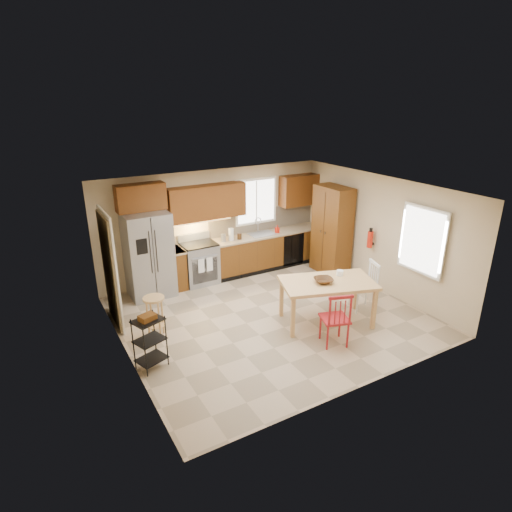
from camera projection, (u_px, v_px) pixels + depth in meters
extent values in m
plane|color=tan|center=(271.00, 316.00, 8.35)|extent=(5.50, 5.50, 0.00)
cube|color=silver|center=(272.00, 190.00, 7.46)|extent=(5.50, 5.00, 0.02)
cube|color=#CCB793|center=(215.00, 223.00, 9.93)|extent=(5.50, 0.02, 2.50)
cube|color=#CCB793|center=(367.00, 313.00, 5.88)|extent=(5.50, 0.02, 2.50)
cube|color=#CCB793|center=(121.00, 288.00, 6.62)|extent=(0.02, 5.00, 2.50)
cube|color=#CCB793|center=(380.00, 234.00, 9.19)|extent=(0.02, 5.00, 2.50)
cube|color=gray|center=(149.00, 255.00, 8.95)|extent=(0.92, 0.75, 1.82)
cube|color=gray|center=(200.00, 264.00, 9.70)|extent=(0.76, 0.63, 0.92)
cube|color=#5E3511|center=(176.00, 269.00, 9.46)|extent=(0.30, 0.60, 0.90)
cube|color=#5E3511|center=(268.00, 250.00, 10.57)|extent=(2.92, 0.60, 0.90)
cube|color=black|center=(294.00, 250.00, 10.60)|extent=(0.60, 0.02, 0.78)
cube|color=#C7B395|center=(262.00, 219.00, 10.55)|extent=(2.92, 0.03, 0.55)
cube|color=#623310|center=(141.00, 197.00, 8.69)|extent=(1.00, 0.35, 0.55)
cube|color=#623310|center=(207.00, 202.00, 9.47)|extent=(1.80, 0.35, 0.75)
cube|color=#623310|center=(299.00, 190.00, 10.63)|extent=(1.00, 0.35, 0.75)
cube|color=white|center=(256.00, 201.00, 10.29)|extent=(1.12, 0.04, 1.12)
cube|color=gray|center=(262.00, 236.00, 10.34)|extent=(0.62, 0.46, 0.16)
cube|color=#FFBF66|center=(195.00, 221.00, 9.45)|extent=(1.60, 0.30, 0.01)
imported|color=red|center=(277.00, 229.00, 10.39)|extent=(0.09, 0.09, 0.19)
cylinder|color=white|center=(231.00, 234.00, 9.84)|extent=(0.12, 0.12, 0.28)
cylinder|color=gray|center=(223.00, 238.00, 9.76)|extent=(0.11, 0.11, 0.18)
cylinder|color=#462B12|center=(239.00, 236.00, 9.93)|extent=(0.10, 0.10, 0.14)
cube|color=#5E3511|center=(332.00, 231.00, 10.08)|extent=(0.50, 0.95, 2.10)
cylinder|color=red|center=(370.00, 239.00, 9.31)|extent=(0.12, 0.12, 0.36)
cube|color=white|center=(422.00, 240.00, 8.16)|extent=(0.04, 1.02, 1.32)
cube|color=#8C7A59|center=(109.00, 271.00, 7.78)|extent=(0.04, 0.95, 2.10)
imported|color=#462B12|center=(323.00, 283.00, 7.81)|extent=(0.44, 0.44, 0.08)
cylinder|color=white|center=(340.00, 274.00, 8.10)|extent=(0.17, 0.17, 0.16)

